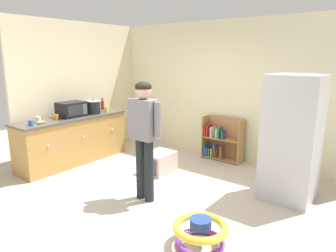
{
  "coord_description": "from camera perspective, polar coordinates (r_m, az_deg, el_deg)",
  "views": [
    {
      "loc": [
        2.7,
        -3.14,
        2.01
      ],
      "look_at": [
        0.03,
        0.35,
        1.01
      ],
      "focal_mm": 32.71,
      "sensor_mm": 36.0,
      "label": 1
    }
  ],
  "objects": [
    {
      "name": "refrigerator",
      "position": [
        4.62,
        22.07,
        -2.19
      ],
      "size": [
        0.73,
        0.68,
        1.78
      ],
      "color": "#B7BABF",
      "rests_on": "ground"
    },
    {
      "name": "yellow_cup",
      "position": [
        6.45,
        -11.43,
        3.09
      ],
      "size": [
        0.08,
        0.08,
        0.09
      ],
      "primitive_type": "cylinder",
      "color": "yellow",
      "rests_on": "kitchen_counter"
    },
    {
      "name": "ground_plane",
      "position": [
        4.61,
        -2.98,
        -13.08
      ],
      "size": [
        12.0,
        12.0,
        0.0
      ],
      "primitive_type": "plane",
      "color": "beige",
      "rests_on": "ground"
    },
    {
      "name": "white_cup",
      "position": [
        5.76,
        -23.01,
        1.16
      ],
      "size": [
        0.08,
        0.08,
        0.09
      ],
      "primitive_type": "cylinder",
      "color": "white",
      "rests_on": "kitchen_counter"
    },
    {
      "name": "banana_bunch",
      "position": [
        5.6,
        -22.58,
        0.68
      ],
      "size": [
        0.12,
        0.16,
        0.04
      ],
      "color": "yellow",
      "rests_on": "kitchen_counter"
    },
    {
      "name": "standing_person",
      "position": [
        4.2,
        -4.48,
        -0.69
      ],
      "size": [
        0.57,
        0.23,
        1.69
      ],
      "color": "#1F2428",
      "rests_on": "ground"
    },
    {
      "name": "microwave",
      "position": [
        6.04,
        -17.56,
        2.99
      ],
      "size": [
        0.37,
        0.48,
        0.28
      ],
      "color": "black",
      "rests_on": "kitchen_counter"
    },
    {
      "name": "crock_pot",
      "position": [
        6.25,
        -13.73,
        3.45
      ],
      "size": [
        0.27,
        0.27,
        0.29
      ],
      "color": "black",
      "rests_on": "kitchen_counter"
    },
    {
      "name": "pet_carrier",
      "position": [
        5.46,
        -1.64,
        -6.78
      ],
      "size": [
        0.42,
        0.55,
        0.36
      ],
      "color": "beige",
      "rests_on": "ground"
    },
    {
      "name": "bookshelf",
      "position": [
        6.17,
        9.78,
        -2.82
      ],
      "size": [
        0.8,
        0.28,
        0.85
      ],
      "color": "#AB7E49",
      "rests_on": "ground"
    },
    {
      "name": "left_side_wall",
      "position": [
        6.67,
        -16.06,
        6.65
      ],
      "size": [
        0.06,
        2.99,
        2.7
      ],
      "primitive_type": "cube",
      "color": "beige",
      "rests_on": "ground"
    },
    {
      "name": "green_cup",
      "position": [
        6.49,
        -13.61,
        3.04
      ],
      "size": [
        0.08,
        0.08,
        0.09
      ],
      "primitive_type": "cylinder",
      "color": "green",
      "rests_on": "kitchen_counter"
    },
    {
      "name": "kitchen_counter",
      "position": [
        6.17,
        -17.21,
        -2.41
      ],
      "size": [
        0.65,
        2.19,
        0.9
      ],
      "color": "#AE8142",
      "rests_on": "ground"
    },
    {
      "name": "blue_cup",
      "position": [
        5.5,
        -24.2,
        0.53
      ],
      "size": [
        0.08,
        0.08,
        0.09
      ],
      "primitive_type": "cylinder",
      "color": "blue",
      "rests_on": "kitchen_counter"
    },
    {
      "name": "baby_walker",
      "position": [
        3.51,
        6.05,
        -19.11
      ],
      "size": [
        0.6,
        0.6,
        0.32
      ],
      "color": "purple",
      "rests_on": "ground"
    },
    {
      "name": "back_wall",
      "position": [
        6.14,
        11.19,
        6.41
      ],
      "size": [
        5.2,
        0.06,
        2.7
      ],
      "primitive_type": "cube",
      "color": "beige",
      "rests_on": "ground"
    },
    {
      "name": "orange_cup",
      "position": [
        5.85,
        -20.12,
        1.56
      ],
      "size": [
        0.08,
        0.08,
        0.09
      ],
      "primitive_type": "cylinder",
      "color": "orange",
      "rests_on": "kitchen_counter"
    },
    {
      "name": "ketchup_bottle",
      "position": [
        6.7,
        -12.12,
        3.86
      ],
      "size": [
        0.07,
        0.07,
        0.25
      ],
      "color": "red",
      "rests_on": "kitchen_counter"
    }
  ]
}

